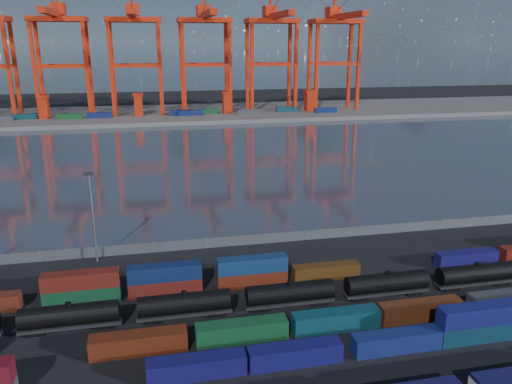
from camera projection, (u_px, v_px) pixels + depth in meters
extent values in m
plane|color=black|center=(299.00, 318.00, 71.12)|extent=(700.00, 700.00, 0.00)
plane|color=#323B49|center=(211.00, 158.00, 169.50)|extent=(700.00, 700.00, 0.00)
cube|color=#514F4C|center=(187.00, 113.00, 267.60)|extent=(700.00, 70.00, 2.00)
cone|color=#1E2630|center=(432.00, 8.00, 1713.73)|extent=(840.00, 840.00, 300.00)
cube|color=#131054|center=(197.00, 367.00, 58.49)|extent=(11.63, 2.36, 2.52)
cube|color=#12125A|center=(295.00, 354.00, 60.85)|extent=(11.63, 2.36, 2.52)
cube|color=navy|center=(396.00, 341.00, 63.48)|extent=(11.63, 2.36, 2.52)
cube|color=#0D3247|center=(478.00, 331.00, 65.79)|extent=(11.63, 2.36, 2.52)
cube|color=navy|center=(481.00, 314.00, 65.06)|extent=(11.63, 2.36, 2.52)
cube|color=#581E0D|center=(139.00, 343.00, 63.05)|extent=(12.17, 2.47, 2.64)
cube|color=#144B28|center=(242.00, 331.00, 65.65)|extent=(12.17, 2.47, 2.64)
cube|color=#0E3E4C|center=(336.00, 320.00, 68.22)|extent=(12.17, 2.47, 2.64)
cube|color=#5A2712|center=(420.00, 310.00, 70.71)|extent=(12.17, 2.47, 2.64)
cube|color=#36383B|center=(507.00, 300.00, 73.48)|extent=(12.17, 2.47, 2.64)
cube|color=#124527|center=(82.00, 294.00, 75.32)|extent=(11.31, 2.30, 2.45)
cube|color=maroon|center=(81.00, 280.00, 74.61)|extent=(11.31, 2.30, 2.45)
cube|color=#5F1A13|center=(166.00, 287.00, 77.76)|extent=(11.31, 2.30, 2.45)
cube|color=#0F204D|center=(165.00, 272.00, 77.05)|extent=(11.31, 2.30, 2.45)
cube|color=maroon|center=(252.00, 278.00, 80.47)|extent=(11.31, 2.30, 2.45)
cube|color=navy|center=(252.00, 264.00, 79.76)|extent=(11.31, 2.30, 2.45)
cube|color=#4E2E0F|center=(326.00, 271.00, 82.93)|extent=(11.31, 2.30, 2.45)
cube|color=navy|center=(466.00, 258.00, 88.06)|extent=(11.31, 2.30, 2.45)
cylinder|color=black|center=(70.00, 315.00, 67.67)|extent=(13.00, 2.90, 2.90)
cylinder|color=black|center=(68.00, 304.00, 67.20)|extent=(0.80, 0.80, 0.50)
cube|color=black|center=(71.00, 325.00, 68.13)|extent=(13.50, 2.00, 0.40)
cube|color=black|center=(36.00, 331.00, 67.36)|extent=(2.50, 1.80, 0.60)
cube|color=black|center=(105.00, 324.00, 69.13)|extent=(2.50, 1.80, 0.60)
cylinder|color=black|center=(184.00, 303.00, 70.71)|extent=(13.00, 2.90, 2.90)
cylinder|color=black|center=(184.00, 293.00, 70.25)|extent=(0.80, 0.80, 0.50)
cube|color=black|center=(185.00, 313.00, 71.17)|extent=(13.50, 2.00, 0.40)
cube|color=black|center=(153.00, 319.00, 70.40)|extent=(2.50, 1.80, 0.60)
cube|color=black|center=(216.00, 312.00, 72.17)|extent=(2.50, 1.80, 0.60)
cylinder|color=black|center=(290.00, 292.00, 73.76)|extent=(13.00, 2.90, 2.90)
cylinder|color=black|center=(290.00, 282.00, 73.29)|extent=(0.80, 0.80, 0.50)
cube|color=black|center=(289.00, 302.00, 74.22)|extent=(13.50, 2.00, 0.40)
cube|color=black|center=(260.00, 307.00, 73.45)|extent=(2.50, 1.80, 0.60)
cube|color=black|center=(318.00, 301.00, 75.22)|extent=(2.50, 1.80, 0.60)
cylinder|color=black|center=(387.00, 282.00, 76.80)|extent=(13.00, 2.90, 2.90)
cylinder|color=black|center=(387.00, 273.00, 76.34)|extent=(0.80, 0.80, 0.50)
cube|color=black|center=(386.00, 292.00, 77.26)|extent=(13.50, 2.00, 0.40)
cube|color=black|center=(359.00, 297.00, 76.50)|extent=(2.50, 1.80, 0.60)
cube|color=black|center=(412.00, 291.00, 78.26)|extent=(2.50, 1.80, 0.60)
cylinder|color=black|center=(476.00, 273.00, 79.85)|extent=(13.00, 2.90, 2.90)
cylinder|color=black|center=(478.00, 264.00, 79.39)|extent=(0.80, 0.80, 0.50)
cube|color=black|center=(475.00, 282.00, 80.31)|extent=(13.50, 2.00, 0.40)
cube|color=black|center=(450.00, 287.00, 79.54)|extent=(2.50, 1.80, 0.60)
cube|color=black|center=(499.00, 282.00, 81.31)|extent=(2.50, 1.80, 0.60)
cube|color=#595B5E|center=(258.00, 239.00, 97.07)|extent=(160.00, 0.06, 2.00)
cylinder|color=slate|center=(40.00, 256.00, 89.18)|extent=(0.12, 0.12, 2.20)
cylinder|color=slate|center=(98.00, 251.00, 91.14)|extent=(0.12, 0.12, 2.20)
cylinder|color=slate|center=(154.00, 247.00, 93.11)|extent=(0.12, 0.12, 2.20)
cylinder|color=slate|center=(207.00, 243.00, 95.07)|extent=(0.12, 0.12, 2.20)
cylinder|color=slate|center=(258.00, 239.00, 97.04)|extent=(0.12, 0.12, 2.20)
cylinder|color=slate|center=(307.00, 235.00, 99.00)|extent=(0.12, 0.12, 2.20)
cylinder|color=slate|center=(355.00, 231.00, 100.97)|extent=(0.12, 0.12, 2.20)
cylinder|color=slate|center=(400.00, 227.00, 102.93)|extent=(0.12, 0.12, 2.20)
cylinder|color=slate|center=(444.00, 224.00, 104.90)|extent=(0.12, 0.12, 2.20)
cylinder|color=slate|center=(486.00, 221.00, 106.86)|extent=(0.12, 0.12, 2.20)
cylinder|color=slate|center=(93.00, 220.00, 87.27)|extent=(0.36, 0.36, 16.00)
cube|color=black|center=(89.00, 174.00, 84.88)|extent=(1.60, 0.40, 0.60)
cube|color=red|center=(9.00, 72.00, 233.86)|extent=(1.72, 1.72, 48.26)
cube|color=red|center=(16.00, 71.00, 245.92)|extent=(1.72, 1.72, 48.26)
cube|color=red|center=(35.00, 72.00, 236.10)|extent=(1.72, 1.72, 48.26)
cube|color=red|center=(40.00, 71.00, 248.16)|extent=(1.72, 1.72, 48.26)
cube|color=red|center=(87.00, 71.00, 240.74)|extent=(1.72, 1.72, 48.26)
cube|color=red|center=(90.00, 70.00, 252.80)|extent=(1.72, 1.72, 48.26)
cube|color=red|center=(61.00, 67.00, 237.72)|extent=(23.60, 1.50, 1.50)
cube|color=red|center=(65.00, 65.00, 249.78)|extent=(23.60, 1.50, 1.50)
cube|color=red|center=(58.00, 19.00, 237.48)|extent=(26.81, 15.02, 2.36)
cube|color=red|center=(52.00, 13.00, 224.80)|extent=(3.22, 51.48, 2.68)
cube|color=red|center=(58.00, 9.00, 240.11)|extent=(6.44, 8.58, 5.36)
cube|color=red|center=(111.00, 71.00, 242.98)|extent=(1.72, 1.72, 48.26)
cube|color=red|center=(113.00, 70.00, 255.04)|extent=(1.72, 1.72, 48.26)
cube|color=red|center=(160.00, 71.00, 247.62)|extent=(1.72, 1.72, 48.26)
cube|color=red|center=(160.00, 69.00, 259.68)|extent=(1.72, 1.72, 48.26)
cube|color=red|center=(136.00, 66.00, 244.60)|extent=(23.60, 1.50, 1.50)
cube|color=red|center=(136.00, 65.00, 256.66)|extent=(23.60, 1.50, 1.50)
cube|color=red|center=(133.00, 20.00, 244.36)|extent=(26.81, 15.02, 2.36)
cube|color=red|center=(132.00, 14.00, 231.68)|extent=(3.22, 51.48, 2.68)
cube|color=red|center=(133.00, 10.00, 246.99)|extent=(6.44, 8.58, 5.36)
cube|color=red|center=(184.00, 70.00, 249.86)|extent=(1.72, 1.72, 48.26)
cube|color=red|center=(182.00, 69.00, 261.92)|extent=(1.72, 1.72, 48.26)
cube|color=red|center=(230.00, 70.00, 254.49)|extent=(1.72, 1.72, 48.26)
cube|color=red|center=(226.00, 69.00, 266.55)|extent=(1.72, 1.72, 48.26)
cube|color=red|center=(207.00, 65.00, 251.48)|extent=(23.60, 1.50, 1.50)
cube|color=red|center=(204.00, 64.00, 263.54)|extent=(23.60, 1.50, 1.50)
cube|color=red|center=(204.00, 20.00, 251.24)|extent=(26.81, 15.02, 2.36)
cube|color=red|center=(207.00, 14.00, 238.56)|extent=(3.22, 51.48, 2.68)
cube|color=red|center=(203.00, 11.00, 253.86)|extent=(6.44, 8.58, 5.36)
cube|color=red|center=(252.00, 70.00, 256.73)|extent=(1.72, 1.72, 48.26)
cube|color=red|center=(247.00, 68.00, 268.79)|extent=(1.72, 1.72, 48.26)
cube|color=red|center=(296.00, 69.00, 261.37)|extent=(1.72, 1.72, 48.26)
cube|color=red|center=(289.00, 68.00, 273.43)|extent=(1.72, 1.72, 48.26)
cube|color=red|center=(274.00, 65.00, 258.36)|extent=(23.60, 1.50, 1.50)
cube|color=red|center=(269.00, 64.00, 270.42)|extent=(23.60, 1.50, 1.50)
cube|color=red|center=(272.00, 21.00, 258.12)|extent=(26.81, 15.02, 2.36)
cube|color=red|center=(278.00, 15.00, 245.44)|extent=(3.22, 51.48, 2.68)
cube|color=red|center=(270.00, 11.00, 260.74)|extent=(6.44, 8.58, 5.36)
cube|color=red|center=(317.00, 69.00, 263.61)|extent=(1.72, 1.72, 48.26)
cube|color=red|center=(309.00, 68.00, 275.67)|extent=(1.72, 1.72, 48.26)
cube|color=red|center=(359.00, 68.00, 268.25)|extent=(1.72, 1.72, 48.26)
cube|color=red|center=(349.00, 67.00, 280.31)|extent=(1.72, 1.72, 48.26)
cube|color=red|center=(338.00, 64.00, 265.23)|extent=(23.60, 1.50, 1.50)
cube|color=red|center=(330.00, 63.00, 277.29)|extent=(23.60, 1.50, 1.50)
cube|color=red|center=(336.00, 21.00, 264.99)|extent=(26.81, 15.02, 2.36)
cube|color=red|center=(345.00, 16.00, 252.31)|extent=(3.22, 51.48, 2.68)
cube|color=red|center=(333.00, 12.00, 267.62)|extent=(6.44, 8.58, 5.36)
cylinder|color=black|center=(348.00, 0.00, 247.73)|extent=(0.26, 44.14, 14.56)
cube|color=navy|center=(191.00, 113.00, 252.71)|extent=(12.00, 2.44, 2.60)
cube|color=navy|center=(326.00, 110.00, 263.09)|extent=(12.00, 2.44, 2.60)
cube|color=navy|center=(182.00, 113.00, 253.18)|extent=(12.00, 2.44, 2.60)
cube|color=#0C3842|center=(24.00, 116.00, 240.56)|extent=(12.00, 2.44, 2.60)
cube|color=#3F4244|center=(249.00, 112.00, 256.70)|extent=(12.00, 2.44, 2.60)
cube|color=#144C23|center=(69.00, 116.00, 240.78)|extent=(12.00, 2.44, 2.60)
cube|color=navy|center=(99.00, 115.00, 244.70)|extent=(12.00, 2.44, 2.60)
cube|color=#144C23|center=(207.00, 111.00, 258.92)|extent=(12.00, 2.44, 2.60)
cube|color=#0C3842|center=(287.00, 109.00, 266.77)|extent=(12.00, 2.44, 2.60)
cube|color=red|center=(44.00, 108.00, 242.75)|extent=(4.00, 6.00, 10.00)
cube|color=red|center=(43.00, 96.00, 241.16)|extent=(5.00, 7.00, 1.20)
cube|color=red|center=(139.00, 106.00, 251.59)|extent=(4.00, 6.00, 10.00)
cube|color=red|center=(138.00, 95.00, 250.00)|extent=(5.00, 7.00, 1.20)
cube|color=red|center=(227.00, 103.00, 260.43)|extent=(4.00, 6.00, 10.00)
cube|color=red|center=(227.00, 93.00, 258.84)|extent=(5.00, 7.00, 1.20)
cube|color=red|center=(309.00, 101.00, 269.27)|extent=(4.00, 6.00, 10.00)
cube|color=red|center=(309.00, 91.00, 267.69)|extent=(5.00, 7.00, 1.20)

